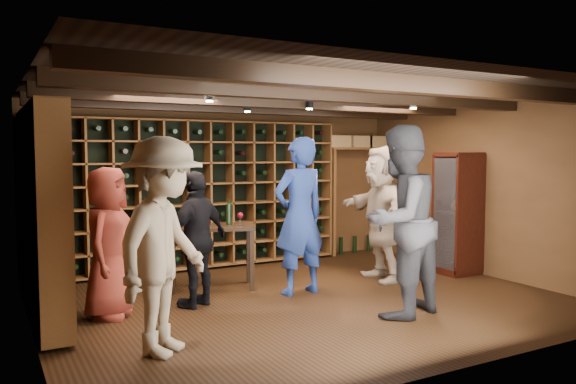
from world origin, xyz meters
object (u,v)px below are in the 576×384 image
man_blue_shirt (299,216)px  man_grey_suit (400,221)px  display_cabinet (458,216)px  guest_beige (382,213)px  guest_woman_black (197,239)px  guest_khaki (164,246)px  tasting_table (211,233)px  guest_red_floral (107,242)px

man_blue_shirt → man_grey_suit: bearing=105.2°
display_cabinet → man_grey_suit: man_grey_suit is taller
guest_beige → display_cabinet: bearing=90.3°
man_blue_shirt → display_cabinet: bearing=173.7°
guest_woman_black → guest_khaki: 1.54m
guest_beige → tasting_table: (-2.29, 0.65, -0.20)m
guest_beige → tasting_table: size_ratio=1.54×
guest_red_floral → guest_beige: (3.74, 0.03, 0.12)m
guest_woman_black → tasting_table: 0.86m
man_blue_shirt → guest_khaki: man_blue_shirt is taller
guest_red_floral → guest_khaki: 1.40m
guest_beige → tasting_table: guest_beige is taller
man_grey_suit → guest_beige: size_ratio=1.10×
guest_khaki → tasting_table: size_ratio=1.58×
display_cabinet → tasting_table: (-3.49, 0.89, -0.12)m
guest_woman_black → guest_khaki: (-0.77, -1.32, 0.17)m
guest_khaki → guest_beige: bearing=-21.7°
guest_woman_black → tasting_table: guest_woman_black is taller
guest_red_floral → tasting_table: size_ratio=1.34×
man_blue_shirt → guest_woman_black: 1.34m
man_blue_shirt → guest_woman_black: (-1.32, 0.06, -0.20)m
guest_khaki → display_cabinet: bearing=-29.5°
guest_khaki → man_grey_suit: bearing=-45.5°
man_blue_shirt → guest_khaki: 2.44m
guest_red_floral → guest_beige: 3.74m
guest_khaki → guest_woman_black: bearing=16.3°
man_grey_suit → guest_beige: 1.77m
display_cabinet → guest_beige: (-1.20, 0.24, 0.08)m
guest_red_floral → guest_woman_black: size_ratio=1.03×
display_cabinet → guest_beige: bearing=168.7°
man_grey_suit → man_blue_shirt: bearing=-86.5°
guest_beige → tasting_table: bearing=-94.2°
display_cabinet → guest_red_floral: bearing=177.6°
guest_red_floral → guest_khaki: guest_khaki is taller
guest_red_floral → guest_beige: guest_beige is taller
man_grey_suit → guest_red_floral: (-2.79, 1.46, -0.22)m
display_cabinet → man_blue_shirt: bearing=178.0°
man_grey_suit → guest_woman_black: (-1.80, 1.41, -0.25)m
man_grey_suit → tasting_table: 2.55m
man_grey_suit → guest_khaki: (-2.57, 0.09, -0.08)m
man_blue_shirt → tasting_table: size_ratio=1.62×
guest_khaki → tasting_table: guest_khaki is taller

